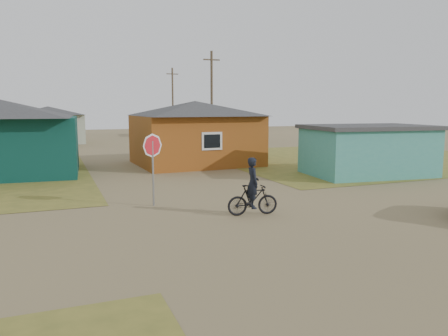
% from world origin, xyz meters
% --- Properties ---
extents(ground, '(120.00, 120.00, 0.00)m').
position_xyz_m(ground, '(0.00, 0.00, 0.00)').
color(ground, olive).
extents(grass_ne, '(20.00, 18.00, 0.00)m').
position_xyz_m(grass_ne, '(14.00, 13.00, 0.01)').
color(grass_ne, olive).
rests_on(grass_ne, ground).
extents(house_yellow, '(7.72, 6.76, 3.90)m').
position_xyz_m(house_yellow, '(2.50, 14.00, 2.00)').
color(house_yellow, '#8D4815').
rests_on(house_yellow, ground).
extents(shed_turquoise, '(6.71, 4.93, 2.60)m').
position_xyz_m(shed_turquoise, '(9.50, 6.50, 1.31)').
color(shed_turquoise, teal).
rests_on(shed_turquoise, ground).
extents(house_pale_west, '(7.04, 6.15, 3.60)m').
position_xyz_m(house_pale_west, '(-6.00, 34.00, 1.86)').
color(house_pale_west, '#96A089').
rests_on(house_pale_west, ground).
extents(house_beige_east, '(6.95, 6.05, 3.60)m').
position_xyz_m(house_beige_east, '(10.00, 40.00, 1.86)').
color(house_beige_east, tan).
rests_on(house_beige_east, ground).
extents(utility_pole_near, '(1.40, 0.20, 8.00)m').
position_xyz_m(utility_pole_near, '(6.50, 22.00, 4.14)').
color(utility_pole_near, brown).
rests_on(utility_pole_near, ground).
extents(utility_pole_far, '(1.40, 0.20, 8.00)m').
position_xyz_m(utility_pole_far, '(7.50, 38.00, 4.14)').
color(utility_pole_far, brown).
rests_on(utility_pole_far, ground).
extents(stop_sign, '(0.85, 0.11, 2.60)m').
position_xyz_m(stop_sign, '(-2.48, 3.43, 1.90)').
color(stop_sign, gray).
rests_on(stop_sign, ground).
extents(cyclist, '(1.74, 0.72, 1.91)m').
position_xyz_m(cyclist, '(0.25, 0.90, 0.70)').
color(cyclist, black).
rests_on(cyclist, ground).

